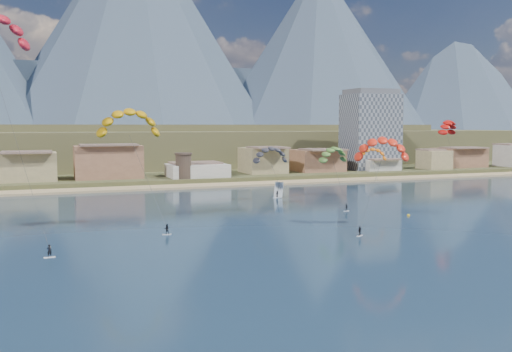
{
  "coord_description": "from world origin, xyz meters",
  "views": [
    {
      "loc": [
        -37.28,
        -67.67,
        19.62
      ],
      "look_at": [
        0.0,
        32.0,
        10.0
      ],
      "focal_mm": 39.35,
      "sensor_mm": 36.0,
      "label": 1
    }
  ],
  "objects_px": {
    "kitesurfer_green": "(333,153)",
    "buoy": "(408,215)",
    "windsurfer": "(278,193)",
    "apartment_tower": "(370,130)",
    "kitesurfer_orange": "(382,145)",
    "watchtower": "(183,166)",
    "kitesurfer_yellow": "(129,119)"
  },
  "relations": [
    {
      "from": "kitesurfer_green",
      "to": "buoy",
      "type": "xyz_separation_m",
      "value": [
        6.46,
        -22.45,
        -12.76
      ]
    },
    {
      "from": "buoy",
      "to": "windsurfer",
      "type": "bearing_deg",
      "value": 111.15
    },
    {
      "from": "apartment_tower",
      "to": "buoy",
      "type": "relative_size",
      "value": 50.49
    },
    {
      "from": "kitesurfer_green",
      "to": "windsurfer",
      "type": "bearing_deg",
      "value": 117.82
    },
    {
      "from": "apartment_tower",
      "to": "kitesurfer_orange",
      "type": "height_order",
      "value": "apartment_tower"
    },
    {
      "from": "watchtower",
      "to": "buoy",
      "type": "height_order",
      "value": "watchtower"
    },
    {
      "from": "windsurfer",
      "to": "buoy",
      "type": "xyz_separation_m",
      "value": [
        14.8,
        -38.26,
        -1.25
      ]
    },
    {
      "from": "kitesurfer_orange",
      "to": "windsurfer",
      "type": "height_order",
      "value": "kitesurfer_orange"
    },
    {
      "from": "kitesurfer_orange",
      "to": "windsurfer",
      "type": "xyz_separation_m",
      "value": [
        -3.28,
        44.98,
        -14.36
      ]
    },
    {
      "from": "kitesurfer_yellow",
      "to": "kitesurfer_green",
      "type": "height_order",
      "value": "kitesurfer_yellow"
    },
    {
      "from": "apartment_tower",
      "to": "watchtower",
      "type": "xyz_separation_m",
      "value": [
        -80.0,
        -14.0,
        -11.45
      ]
    },
    {
      "from": "kitesurfer_orange",
      "to": "kitesurfer_green",
      "type": "xyz_separation_m",
      "value": [
        5.06,
        29.17,
        -2.85
      ]
    },
    {
      "from": "kitesurfer_orange",
      "to": "buoy",
      "type": "height_order",
      "value": "kitesurfer_orange"
    },
    {
      "from": "apartment_tower",
      "to": "watchtower",
      "type": "bearing_deg",
      "value": -170.07
    },
    {
      "from": "windsurfer",
      "to": "buoy",
      "type": "distance_m",
      "value": 41.05
    },
    {
      "from": "watchtower",
      "to": "kitesurfer_green",
      "type": "height_order",
      "value": "kitesurfer_green"
    },
    {
      "from": "windsurfer",
      "to": "watchtower",
      "type": "bearing_deg",
      "value": 111.16
    },
    {
      "from": "buoy",
      "to": "kitesurfer_green",
      "type": "bearing_deg",
      "value": 106.05
    },
    {
      "from": "kitesurfer_yellow",
      "to": "kitesurfer_green",
      "type": "xyz_separation_m",
      "value": [
        52.0,
        14.81,
        -8.02
      ]
    },
    {
      "from": "kitesurfer_green",
      "to": "buoy",
      "type": "relative_size",
      "value": 27.1
    },
    {
      "from": "kitesurfer_green",
      "to": "buoy",
      "type": "distance_m",
      "value": 26.62
    },
    {
      "from": "windsurfer",
      "to": "kitesurfer_yellow",
      "type": "bearing_deg",
      "value": -144.95
    },
    {
      "from": "apartment_tower",
      "to": "kitesurfer_yellow",
      "type": "bearing_deg",
      "value": -141.09
    },
    {
      "from": "kitesurfer_orange",
      "to": "kitesurfer_green",
      "type": "relative_size",
      "value": 1.2
    },
    {
      "from": "kitesurfer_green",
      "to": "kitesurfer_yellow",
      "type": "bearing_deg",
      "value": -164.1
    },
    {
      "from": "watchtower",
      "to": "kitesurfer_green",
      "type": "relative_size",
      "value": 0.5
    },
    {
      "from": "kitesurfer_orange",
      "to": "buoy",
      "type": "xyz_separation_m",
      "value": [
        11.52,
        6.72,
        -15.61
      ]
    },
    {
      "from": "apartment_tower",
      "to": "kitesurfer_orange",
      "type": "bearing_deg",
      "value": -120.89
    },
    {
      "from": "buoy",
      "to": "kitesurfer_yellow",
      "type": "bearing_deg",
      "value": 172.56
    },
    {
      "from": "apartment_tower",
      "to": "kitesurfer_orange",
      "type": "relative_size",
      "value": 1.56
    },
    {
      "from": "apartment_tower",
      "to": "kitesurfer_yellow",
      "type": "height_order",
      "value": "apartment_tower"
    },
    {
      "from": "windsurfer",
      "to": "buoy",
      "type": "height_order",
      "value": "windsurfer"
    }
  ]
}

